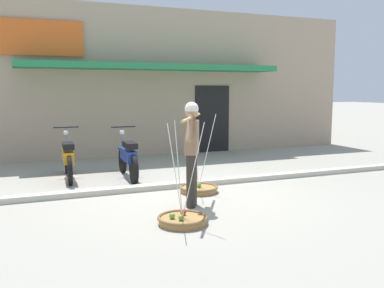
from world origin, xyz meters
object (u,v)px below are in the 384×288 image
(fruit_basket_left_side, at_px, (182,219))
(motorcycle_second_in_row, at_px, (128,157))
(fruit_vendor, at_px, (192,147))
(fruit_basket_right_side, at_px, (199,188))
(motorcycle_nearest_shop, at_px, (68,158))

(fruit_basket_left_side, distance_m, motorcycle_second_in_row, 3.38)
(fruit_vendor, distance_m, fruit_basket_right_side, 1.31)
(fruit_vendor, bearing_deg, fruit_basket_right_side, 60.29)
(fruit_vendor, xyz_separation_m, motorcycle_second_in_row, (-0.45, 2.54, -0.53))
(fruit_basket_left_side, xyz_separation_m, motorcycle_second_in_row, (0.02, 3.36, 0.38))
(fruit_vendor, xyz_separation_m, motorcycle_nearest_shop, (-1.64, 2.91, -0.53))
(fruit_vendor, distance_m, motorcycle_second_in_row, 2.63)
(fruit_vendor, relative_size, motorcycle_nearest_shop, 0.93)
(fruit_vendor, bearing_deg, motorcycle_nearest_shop, 119.45)
(fruit_vendor, height_order, motorcycle_nearest_shop, fruit_vendor)
(fruit_basket_right_side, bearing_deg, fruit_vendor, -119.71)
(motorcycle_nearest_shop, bearing_deg, fruit_basket_left_side, -72.55)
(fruit_basket_right_side, height_order, motorcycle_nearest_shop, fruit_basket_right_side)
(fruit_basket_right_side, relative_size, motorcycle_nearest_shop, 0.80)
(motorcycle_nearest_shop, bearing_deg, fruit_vendor, -60.55)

